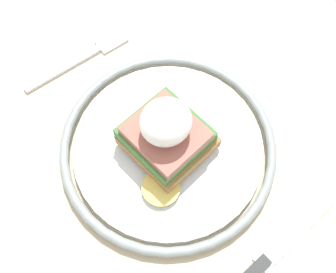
% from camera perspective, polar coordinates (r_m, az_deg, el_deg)
% --- Properties ---
extents(dining_table, '(0.97, 0.67, 0.76)m').
position_cam_1_polar(dining_table, '(0.58, -2.10, -10.92)').
color(dining_table, '#C6B28E').
rests_on(dining_table, ground_plane).
extents(plate, '(0.23, 0.23, 0.02)m').
position_cam_1_polar(plate, '(0.45, 0.00, -1.43)').
color(plate, silver).
rests_on(plate, dining_table).
extents(sandwich, '(0.09, 0.10, 0.08)m').
position_cam_1_polar(sandwich, '(0.42, -0.22, 0.37)').
color(sandwich, '#9E703D').
rests_on(sandwich, plate).
extents(fork, '(0.03, 0.14, 0.00)m').
position_cam_1_polar(fork, '(0.53, -11.56, 10.37)').
color(fork, silver).
rests_on(fork, dining_table).
extents(knife, '(0.02, 0.21, 0.01)m').
position_cam_1_polar(knife, '(0.44, 12.81, -16.23)').
color(knife, '#2D2D2D').
rests_on(knife, dining_table).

